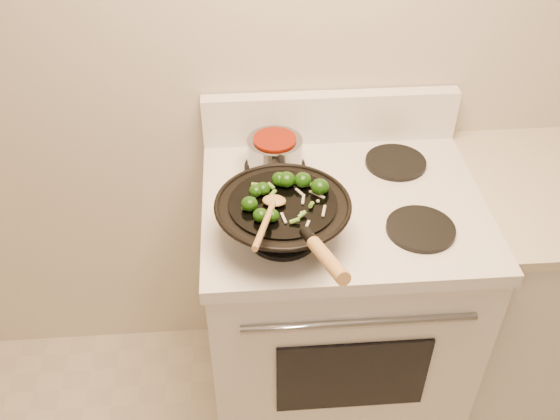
{
  "coord_description": "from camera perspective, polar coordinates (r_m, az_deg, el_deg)",
  "views": [
    {
      "loc": [
        -0.55,
        -0.17,
        2.0
      ],
      "look_at": [
        -0.46,
        1.02,
        1.01
      ],
      "focal_mm": 40.0,
      "sensor_mm": 36.0,
      "label": 1
    }
  ],
  "objects": [
    {
      "name": "stirfry",
      "position": [
        1.54,
        0.54,
        1.85
      ],
      "size": [
        0.22,
        0.22,
        0.04
      ],
      "color": "#133A08",
      "rests_on": "wok"
    },
    {
      "name": "saucepan",
      "position": [
        1.8,
        -0.47,
        5.26
      ],
      "size": [
        0.16,
        0.26,
        0.09
      ],
      "color": "gray",
      "rests_on": "stove"
    },
    {
      "name": "stove",
      "position": [
        2.05,
        4.96,
        -8.74
      ],
      "size": [
        0.78,
        0.67,
        1.08
      ],
      "color": "white",
      "rests_on": "ground"
    },
    {
      "name": "wok",
      "position": [
        1.56,
        0.3,
        -0.68
      ],
      "size": [
        0.34,
        0.56,
        0.23
      ],
      "color": "black",
      "rests_on": "stove"
    },
    {
      "name": "wooden_spoon",
      "position": [
        1.46,
        -1.0,
        -0.3
      ],
      "size": [
        0.1,
        0.26,
        0.07
      ],
      "color": "#B88648",
      "rests_on": "wok"
    }
  ]
}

